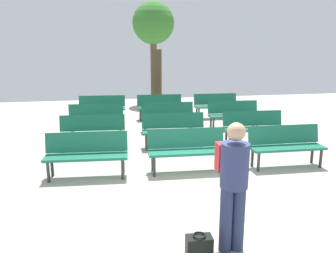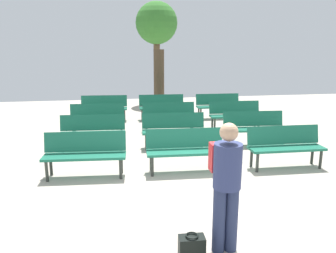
{
  "view_description": "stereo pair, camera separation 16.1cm",
  "coord_description": "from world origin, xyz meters",
  "px_view_note": "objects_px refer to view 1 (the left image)",
  "views": [
    {
      "loc": [
        -1.57,
        -4.78,
        2.49
      ],
      "look_at": [
        0.0,
        3.34,
        0.55
      ],
      "focal_mm": 35.72,
      "sensor_mm": 36.0,
      "label": 1
    },
    {
      "loc": [
        -1.41,
        -4.81,
        2.49
      ],
      "look_at": [
        0.0,
        3.34,
        0.55
      ],
      "focal_mm": 35.72,
      "sensor_mm": 36.0,
      "label": 2
    }
  ],
  "objects_px": {
    "bench_r0_c0": "(87,152)",
    "tree_0": "(157,81)",
    "bench_r3_c2": "(216,104)",
    "bench_r2_c1": "(168,115)",
    "bench_r2_c0": "(96,117)",
    "handbag": "(199,246)",
    "visitor_with_backpack": "(233,179)",
    "bench_r1_c0": "(92,131)",
    "bench_r2_c2": "(233,113)",
    "bench_r0_c2": "(286,143)",
    "bench_r1_c2": "(253,125)",
    "bench_r0_c1": "(187,147)",
    "bench_r3_c1": "(160,105)",
    "bench_r1_c1": "(173,128)",
    "tree_1": "(153,25)",
    "bench_r3_c0": "(102,107)"
  },
  "relations": [
    {
      "from": "bench_r0_c0",
      "to": "tree_0",
      "type": "height_order",
      "value": "tree_0"
    },
    {
      "from": "bench_r0_c0",
      "to": "bench_r3_c2",
      "type": "xyz_separation_m",
      "value": [
        4.39,
        5.04,
        0.0
      ]
    },
    {
      "from": "tree_0",
      "to": "bench_r0_c0",
      "type": "bearing_deg",
      "value": -110.25
    },
    {
      "from": "bench_r0_c0",
      "to": "bench_r2_c1",
      "type": "xyz_separation_m",
      "value": [
        2.28,
        3.39,
        0.0
      ]
    },
    {
      "from": "bench_r2_c0",
      "to": "handbag",
      "type": "distance_m",
      "value": 6.6
    },
    {
      "from": "handbag",
      "to": "visitor_with_backpack",
      "type": "bearing_deg",
      "value": 11.56
    },
    {
      "from": "bench_r1_c0",
      "to": "bench_r2_c2",
      "type": "xyz_separation_m",
      "value": [
        4.3,
        1.52,
        0.0
      ]
    },
    {
      "from": "bench_r1_c0",
      "to": "bench_r2_c0",
      "type": "xyz_separation_m",
      "value": [
        0.07,
        1.73,
        0.0
      ]
    },
    {
      "from": "bench_r0_c2",
      "to": "bench_r1_c2",
      "type": "bearing_deg",
      "value": 89.83
    },
    {
      "from": "bench_r0_c0",
      "to": "bench_r0_c1",
      "type": "xyz_separation_m",
      "value": [
        2.01,
        -0.06,
        0.0
      ]
    },
    {
      "from": "bench_r0_c0",
      "to": "bench_r3_c1",
      "type": "xyz_separation_m",
      "value": [
        2.33,
        5.17,
        0.0
      ]
    },
    {
      "from": "tree_0",
      "to": "bench_r0_c1",
      "type": "bearing_deg",
      "value": -93.71
    },
    {
      "from": "bench_r1_c1",
      "to": "tree_1",
      "type": "xyz_separation_m",
      "value": [
        0.59,
        7.26,
        3.01
      ]
    },
    {
      "from": "bench_r0_c0",
      "to": "bench_r1_c1",
      "type": "bearing_deg",
      "value": 43.21
    },
    {
      "from": "bench_r1_c2",
      "to": "bench_r2_c2",
      "type": "bearing_deg",
      "value": 90.29
    },
    {
      "from": "bench_r1_c2",
      "to": "handbag",
      "type": "distance_m",
      "value": 5.3
    },
    {
      "from": "bench_r1_c0",
      "to": "bench_r2_c2",
      "type": "bearing_deg",
      "value": 23.68
    },
    {
      "from": "bench_r1_c2",
      "to": "bench_r3_c2",
      "type": "distance_m",
      "value": 3.5
    },
    {
      "from": "handbag",
      "to": "bench_r1_c2",
      "type": "bearing_deg",
      "value": 58.29
    },
    {
      "from": "bench_r3_c1",
      "to": "bench_r3_c0",
      "type": "bearing_deg",
      "value": 178.9
    },
    {
      "from": "bench_r1_c0",
      "to": "bench_r3_c2",
      "type": "height_order",
      "value": "same"
    },
    {
      "from": "bench_r3_c1",
      "to": "tree_0",
      "type": "distance_m",
      "value": 1.63
    },
    {
      "from": "visitor_with_backpack",
      "to": "bench_r3_c2",
      "type": "bearing_deg",
      "value": -106.55
    },
    {
      "from": "bench_r0_c1",
      "to": "visitor_with_backpack",
      "type": "xyz_separation_m",
      "value": [
        -0.13,
        -2.8,
        0.43
      ]
    },
    {
      "from": "bench_r1_c2",
      "to": "bench_r3_c2",
      "type": "xyz_separation_m",
      "value": [
        0.16,
        3.49,
        0.0
      ]
    },
    {
      "from": "bench_r0_c1",
      "to": "bench_r3_c0",
      "type": "relative_size",
      "value": 0.99
    },
    {
      "from": "bench_r1_c0",
      "to": "bench_r2_c2",
      "type": "relative_size",
      "value": 1.0
    },
    {
      "from": "bench_r1_c1",
      "to": "tree_1",
      "type": "relative_size",
      "value": 0.36
    },
    {
      "from": "bench_r2_c1",
      "to": "bench_r1_c1",
      "type": "bearing_deg",
      "value": -92.75
    },
    {
      "from": "bench_r0_c1",
      "to": "bench_r0_c2",
      "type": "xyz_separation_m",
      "value": [
        2.15,
        -0.12,
        0.0
      ]
    },
    {
      "from": "bench_r2_c0",
      "to": "bench_r2_c1",
      "type": "bearing_deg",
      "value": -1.27
    },
    {
      "from": "visitor_with_backpack",
      "to": "tree_1",
      "type": "bearing_deg",
      "value": -92.85
    },
    {
      "from": "bench_r2_c0",
      "to": "tree_0",
      "type": "xyz_separation_m",
      "value": [
        2.32,
        3.12,
        0.72
      ]
    },
    {
      "from": "bench_r1_c2",
      "to": "bench_r2_c2",
      "type": "height_order",
      "value": "same"
    },
    {
      "from": "bench_r3_c0",
      "to": "bench_r3_c2",
      "type": "relative_size",
      "value": 1.01
    },
    {
      "from": "bench_r2_c0",
      "to": "bench_r3_c2",
      "type": "xyz_separation_m",
      "value": [
        4.26,
        1.53,
        0.0
      ]
    },
    {
      "from": "bench_r2_c0",
      "to": "visitor_with_backpack",
      "type": "height_order",
      "value": "visitor_with_backpack"
    },
    {
      "from": "bench_r3_c2",
      "to": "tree_0",
      "type": "height_order",
      "value": "tree_0"
    },
    {
      "from": "bench_r0_c1",
      "to": "bench_r1_c1",
      "type": "distance_m",
      "value": 1.74
    },
    {
      "from": "bench_r0_c2",
      "to": "bench_r2_c1",
      "type": "height_order",
      "value": "same"
    },
    {
      "from": "bench_r2_c0",
      "to": "handbag",
      "type": "height_order",
      "value": "bench_r2_c0"
    },
    {
      "from": "bench_r2_c0",
      "to": "tree_0",
      "type": "bearing_deg",
      "value": 55.29
    },
    {
      "from": "bench_r0_c0",
      "to": "bench_r2_c0",
      "type": "distance_m",
      "value": 3.51
    },
    {
      "from": "bench_r2_c2",
      "to": "bench_r3_c1",
      "type": "relative_size",
      "value": 1.01
    },
    {
      "from": "bench_r1_c2",
      "to": "visitor_with_backpack",
      "type": "xyz_separation_m",
      "value": [
        -2.34,
        -4.41,
        0.43
      ]
    },
    {
      "from": "bench_r3_c0",
      "to": "handbag",
      "type": "bearing_deg",
      "value": -77.68
    },
    {
      "from": "bench_r0_c0",
      "to": "tree_0",
      "type": "xyz_separation_m",
      "value": [
        2.45,
        6.63,
        0.72
      ]
    },
    {
      "from": "bench_r0_c1",
      "to": "tree_1",
      "type": "relative_size",
      "value": 0.36
    },
    {
      "from": "bench_r1_c1",
      "to": "visitor_with_backpack",
      "type": "height_order",
      "value": "visitor_with_backpack"
    },
    {
      "from": "bench_r1_c0",
      "to": "bench_r1_c1",
      "type": "bearing_deg",
      "value": 1.37
    }
  ]
}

